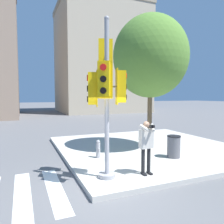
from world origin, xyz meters
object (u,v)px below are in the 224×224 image
(traffic_signal_pole, at_px, (106,88))
(trash_bin, at_px, (174,146))
(person_photographer, at_px, (146,143))
(street_tree, at_px, (150,57))
(fire_hydrant, at_px, (98,149))

(traffic_signal_pole, xyz_separation_m, trash_bin, (3.16, 0.93, -2.17))
(person_photographer, height_order, street_tree, street_tree)
(fire_hydrant, bearing_deg, street_tree, 11.89)
(traffic_signal_pole, height_order, street_tree, street_tree)
(person_photographer, bearing_deg, fire_hydrant, 109.11)
(traffic_signal_pole, relative_size, fire_hydrant, 6.64)
(fire_hydrant, height_order, trash_bin, trash_bin)
(person_photographer, xyz_separation_m, fire_hydrant, (-0.77, 2.23, -0.62))
(person_photographer, distance_m, street_tree, 4.60)
(trash_bin, bearing_deg, fire_hydrant, 158.09)
(person_photographer, distance_m, fire_hydrant, 2.44)
(traffic_signal_pole, bearing_deg, person_photographer, -9.73)
(street_tree, distance_m, fire_hydrant, 4.64)
(fire_hydrant, relative_size, trash_bin, 0.81)
(traffic_signal_pole, distance_m, person_photographer, 2.05)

